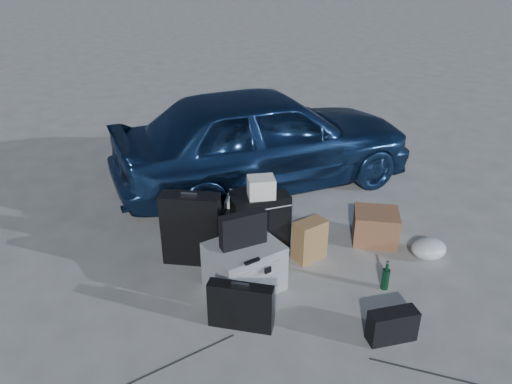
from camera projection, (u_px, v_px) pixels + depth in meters
ground at (302, 302)px, 4.25m from camera, size 60.00×60.00×0.00m
car at (264, 137)px, 6.04m from camera, size 3.79×1.88×1.24m
pelican_case at (244, 266)px, 4.34m from camera, size 0.71×0.64×0.43m
laptop_bag at (243, 230)px, 4.18m from camera, size 0.41×0.16×0.30m
briefcase at (241, 306)px, 3.89m from camera, size 0.51×0.35×0.40m
suitcase_left at (191, 229)px, 4.64m from camera, size 0.57×0.39×0.70m
suitcase_right at (261, 228)px, 4.71m from camera, size 0.55×0.22×0.65m
white_carton at (261, 187)px, 4.53m from camera, size 0.26×0.22×0.19m
duffel_bag at (248, 217)px, 5.20m from camera, size 0.73×0.56×0.34m
flat_box_white at (247, 200)px, 5.12m from camera, size 0.50×0.45×0.07m
flat_box_black at (245, 194)px, 5.09m from camera, size 0.31×0.25×0.06m
kraft_bag at (310, 240)px, 4.75m from camera, size 0.34×0.27×0.40m
cardboard_box at (376, 226)px, 5.05m from camera, size 0.56×0.53×0.33m
plastic_bag at (429, 249)px, 4.81m from camera, size 0.37×0.33×0.19m
messenger_bag at (392, 326)px, 3.79m from camera, size 0.38×0.15×0.26m
green_bottle at (386, 276)px, 4.35m from camera, size 0.07×0.07×0.27m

